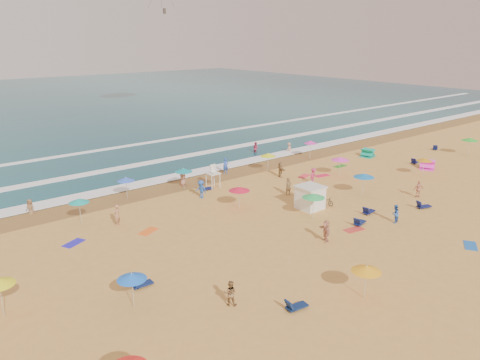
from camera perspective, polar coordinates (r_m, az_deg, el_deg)
ground at (r=41.10m, az=4.48°, el=-4.12°), size 220.00×220.00×0.00m
ocean at (r=115.66m, az=-25.80°, el=8.13°), size 220.00×140.00×0.18m
wet_sand at (r=50.34m, az=-5.35°, el=-0.08°), size 220.00×220.00×0.00m
surf_foam at (r=57.59m, az=-10.27°, el=2.03°), size 200.00×18.70×0.05m
cabana at (r=42.33m, az=8.53°, el=-2.17°), size 2.00×2.00×2.00m
cabana_roof at (r=42.00m, az=8.59°, el=-0.81°), size 2.20×2.20×0.12m
bicycle at (r=43.70m, az=10.47°, el=-2.47°), size 0.63×1.59×0.82m
lifeguard_stand at (r=47.56m, az=-3.32°, el=0.24°), size 1.20×1.20×2.10m
beach_umbrellas at (r=42.50m, az=5.47°, el=-0.49°), size 57.95×26.89×0.80m
loungers at (r=44.28m, az=13.01°, el=-2.70°), size 49.76×21.55×0.34m
towels at (r=38.98m, az=5.54°, el=-5.35°), size 47.27×21.66×0.03m
popup_tents at (r=60.42m, az=18.50°, el=2.61°), size 3.06×10.03×1.20m
beachgoers at (r=44.33m, az=1.42°, el=-1.36°), size 42.90×27.71×2.06m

